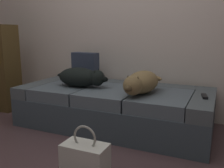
# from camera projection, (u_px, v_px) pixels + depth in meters

# --- Properties ---
(couch) EXTENTS (2.02, 0.92, 0.42)m
(couch) POSITION_uv_depth(u_px,v_px,m) (114.00, 107.00, 2.70)
(couch) COLOR #3E4A54
(couch) RESTS_ON ground
(dog_dark) EXTENTS (0.62, 0.28, 0.21)m
(dog_dark) POSITION_uv_depth(u_px,v_px,m) (82.00, 77.00, 2.68)
(dog_dark) COLOR black
(dog_dark) RESTS_ON couch
(dog_tan) EXTENTS (0.32, 0.64, 0.22)m
(dog_tan) POSITION_uv_depth(u_px,v_px,m) (141.00, 83.00, 2.38)
(dog_tan) COLOR olive
(dog_tan) RESTS_ON couch
(tv_remote) EXTENTS (0.07, 0.16, 0.02)m
(tv_remote) POSITION_uv_depth(u_px,v_px,m) (204.00, 96.00, 2.25)
(tv_remote) COLOR black
(tv_remote) RESTS_ON couch
(throw_pillow) EXTENTS (0.35, 0.16, 0.34)m
(throw_pillow) POSITION_uv_depth(u_px,v_px,m) (85.00, 67.00, 3.06)
(throw_pillow) COLOR #30394E
(throw_pillow) RESTS_ON couch
(handbag) EXTENTS (0.32, 0.18, 0.38)m
(handbag) POSITION_uv_depth(u_px,v_px,m) (85.00, 160.00, 1.75)
(handbag) COLOR silver
(handbag) RESTS_ON ground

